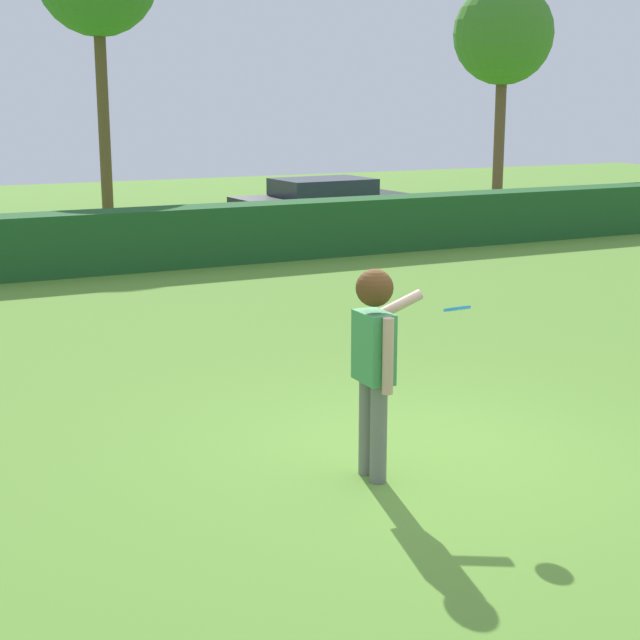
% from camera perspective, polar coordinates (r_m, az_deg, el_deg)
% --- Properties ---
extents(ground_plane, '(60.00, 60.00, 0.00)m').
position_cam_1_polar(ground_plane, '(8.79, 5.59, -7.88)').
color(ground_plane, '#5F9233').
extents(person, '(0.74, 0.56, 1.77)m').
position_cam_1_polar(person, '(7.92, 3.23, -1.76)').
color(person, slate).
rests_on(person, ground).
extents(frisbee, '(0.23, 0.22, 0.09)m').
position_cam_1_polar(frisbee, '(8.11, 8.04, 0.66)').
color(frisbee, '#268CE5').
extents(hedge_row, '(27.51, 0.90, 1.11)m').
position_cam_1_polar(hedge_row, '(18.23, -11.95, 4.56)').
color(hedge_row, '#1E5323').
rests_on(hedge_row, ground).
extents(parked_car_black, '(4.29, 1.99, 1.25)m').
position_cam_1_polar(parked_car_black, '(23.22, 0.16, 6.91)').
color(parked_car_black, black).
rests_on(parked_car_black, ground).
extents(birch_tree, '(3.12, 3.12, 6.60)m').
position_cam_1_polar(birch_tree, '(31.92, 10.69, 16.06)').
color(birch_tree, brown).
rests_on(birch_tree, ground).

